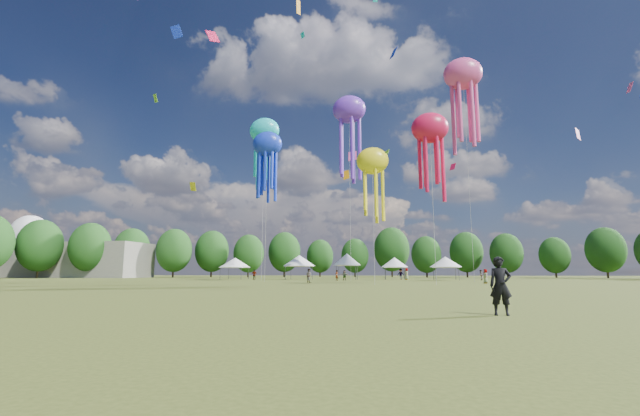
# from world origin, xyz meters

# --- Properties ---
(ground) EXTENTS (300.00, 300.00, 0.00)m
(ground) POSITION_xyz_m (0.00, 0.00, 0.00)
(ground) COLOR #384416
(ground) RESTS_ON ground
(observer_main) EXTENTS (0.62, 0.42, 1.65)m
(observer_main) POSITION_xyz_m (8.09, -2.69, 0.83)
(observer_main) COLOR black
(observer_main) RESTS_ON ground
(spectator_near) EXTENTS (1.00, 0.99, 1.63)m
(spectator_near) POSITION_xyz_m (-4.68, 33.19, 0.81)
(spectator_near) COLOR gray
(spectator_near) RESTS_ON ground
(spectators_far) EXTENTS (35.96, 24.56, 1.93)m
(spectators_far) POSITION_xyz_m (4.39, 51.27, 0.86)
(spectators_far) COLOR gray
(spectators_far) RESTS_ON ground
(festival_tents) EXTENTS (40.92, 10.83, 4.36)m
(festival_tents) POSITION_xyz_m (-5.23, 55.17, 3.06)
(festival_tents) COLOR #47474C
(festival_tents) RESTS_ON ground
(show_kites) EXTENTS (34.53, 23.96, 30.71)m
(show_kites) POSITION_xyz_m (0.62, 40.48, 21.08)
(show_kites) COLOR #1732D0
(show_kites) RESTS_ON ground
(small_kites) EXTENTS (70.33, 56.89, 42.31)m
(small_kites) POSITION_xyz_m (-0.89, 42.59, 30.45)
(small_kites) COLOR #1732D0
(small_kites) RESTS_ON ground
(treeline) EXTENTS (201.57, 95.24, 13.43)m
(treeline) POSITION_xyz_m (-3.87, 62.51, 6.54)
(treeline) COLOR #38281C
(treeline) RESTS_ON ground
(hangar) EXTENTS (40.00, 12.00, 8.00)m
(hangar) POSITION_xyz_m (-72.00, 72.00, 4.00)
(hangar) COLOR gray
(hangar) RESTS_ON ground
(radome) EXTENTS (9.00, 9.00, 16.00)m
(radome) POSITION_xyz_m (-88.00, 78.00, 9.99)
(radome) COLOR white
(radome) RESTS_ON ground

